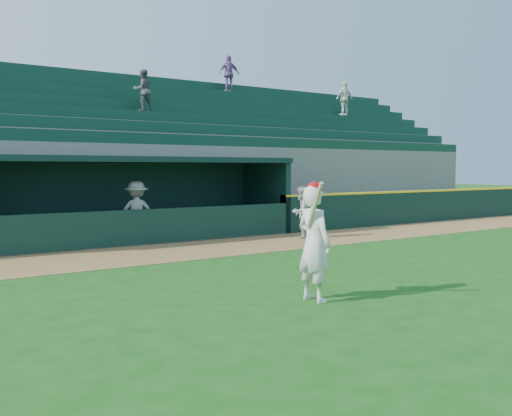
% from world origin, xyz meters
% --- Properties ---
extents(ground, '(120.00, 120.00, 0.00)m').
position_xyz_m(ground, '(0.00, 0.00, 0.00)').
color(ground, '#174A12').
rests_on(ground, ground).
extents(warning_track, '(40.00, 3.00, 0.01)m').
position_xyz_m(warning_track, '(0.00, 4.90, 0.01)').
color(warning_track, olive).
rests_on(warning_track, ground).
extents(field_wall_right, '(15.50, 0.30, 1.20)m').
position_xyz_m(field_wall_right, '(12.25, 6.55, 0.60)').
color(field_wall_right, black).
rests_on(field_wall_right, ground).
extents(wall_stripe_right, '(15.50, 0.32, 0.06)m').
position_xyz_m(wall_stripe_right, '(12.25, 6.55, 1.23)').
color(wall_stripe_right, yellow).
rests_on(wall_stripe_right, field_wall_right).
extents(dugout_player_front, '(0.87, 0.74, 1.57)m').
position_xyz_m(dugout_player_front, '(4.19, 5.24, 0.79)').
color(dugout_player_front, '#AAAAA4').
rests_on(dugout_player_front, ground).
extents(dugout_player_inside, '(1.30, 1.00, 1.77)m').
position_xyz_m(dugout_player_inside, '(-0.37, 7.02, 0.88)').
color(dugout_player_inside, gray).
rests_on(dugout_player_inside, ground).
extents(dugout, '(9.40, 2.80, 2.46)m').
position_xyz_m(dugout, '(0.00, 8.00, 1.36)').
color(dugout, '#60605B').
rests_on(dugout, ground).
extents(stands, '(34.50, 6.26, 7.55)m').
position_xyz_m(stands, '(-0.03, 12.57, 2.40)').
color(stands, slate).
rests_on(stands, ground).
extents(batter_at_plate, '(0.52, 0.83, 1.94)m').
position_xyz_m(batter_at_plate, '(-0.84, -1.25, 0.96)').
color(batter_at_plate, silver).
rests_on(batter_at_plate, ground).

